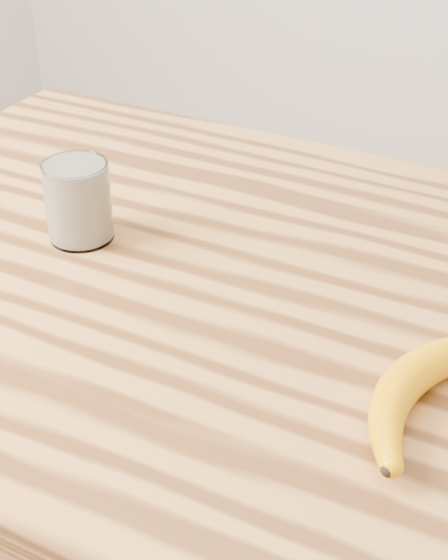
% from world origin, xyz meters
% --- Properties ---
extents(table, '(1.20, 0.80, 0.90)m').
position_xyz_m(table, '(0.00, 0.00, 0.77)').
color(table, '#AA7434').
rests_on(table, ground).
extents(smoothie_glass, '(0.08, 0.08, 0.10)m').
position_xyz_m(smoothie_glass, '(-0.23, -0.01, 0.95)').
color(smoothie_glass, white).
rests_on(smoothie_glass, table).
extents(banana, '(0.22, 0.35, 0.04)m').
position_xyz_m(banana, '(0.22, -0.10, 0.92)').
color(banana, '#D98E00').
rests_on(banana, table).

